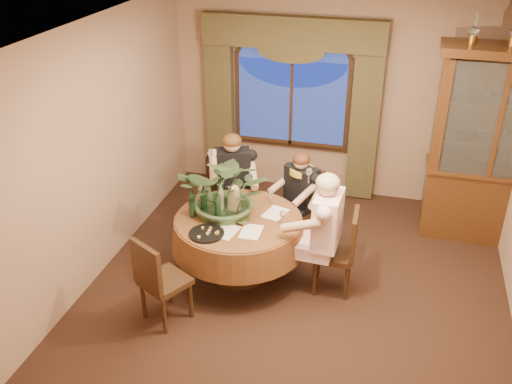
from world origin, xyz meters
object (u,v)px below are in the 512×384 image
(chair_front_left, at_px, (165,279))
(wine_bottle_0, at_px, (204,200))
(wine_bottle_2, at_px, (220,192))
(stoneware_vase, at_px, (234,199))
(chair_right, at_px, (334,251))
(olive_bowl, at_px, (243,221))
(wine_bottle_4, at_px, (192,203))
(wine_bottle_1, at_px, (201,195))
(person_scarf, at_px, (301,199))
(person_back, at_px, (233,185))
(chair_back_right, at_px, (299,207))
(wine_bottle_5, at_px, (218,207))
(dining_table, at_px, (239,247))
(oil_lamp_left, at_px, (474,28))
(centerpiece_plant, at_px, (227,160))
(chair_back, at_px, (225,197))
(person_pink, at_px, (326,236))
(china_cabinet, at_px, (491,148))
(wine_bottle_3, at_px, (221,199))

(chair_front_left, distance_m, wine_bottle_0, 1.02)
(wine_bottle_2, bearing_deg, stoneware_vase, -26.91)
(chair_right, height_order, wine_bottle_2, wine_bottle_2)
(chair_right, height_order, olive_bowl, chair_right)
(stoneware_vase, bearing_deg, wine_bottle_4, -149.75)
(wine_bottle_1, bearing_deg, olive_bowl, -20.69)
(person_scarf, height_order, wine_bottle_1, person_scarf)
(person_back, relative_size, olive_bowl, 9.11)
(chair_back_right, height_order, wine_bottle_5, wine_bottle_5)
(person_back, distance_m, person_scarf, 0.86)
(wine_bottle_5, bearing_deg, chair_right, 5.62)
(dining_table, height_order, oil_lamp_left, oil_lamp_left)
(chair_right, xyz_separation_m, centerpiece_plant, (-1.20, 0.07, 0.90))
(chair_back_right, relative_size, chair_back, 1.00)
(wine_bottle_4, bearing_deg, centerpiece_plant, 29.18)
(wine_bottle_1, relative_size, wine_bottle_4, 1.00)
(person_pink, height_order, wine_bottle_0, person_pink)
(chair_back_right, height_order, stoneware_vase, stoneware_vase)
(chair_back_right, bearing_deg, china_cabinet, -131.54)
(chair_right, relative_size, person_back, 0.70)
(chair_back_right, xyz_separation_m, wine_bottle_2, (-0.78, -0.65, 0.44))
(chair_right, bearing_deg, dining_table, 90.00)
(chair_right, distance_m, wine_bottle_2, 1.42)
(dining_table, bearing_deg, olive_bowl, -46.69)
(wine_bottle_5, bearing_deg, oil_lamp_left, 35.19)
(person_pink, relative_size, wine_bottle_0, 4.34)
(china_cabinet, xyz_separation_m, wine_bottle_1, (-3.12, -1.51, -0.29))
(stoneware_vase, bearing_deg, olive_bowl, -53.21)
(wine_bottle_1, relative_size, wine_bottle_5, 1.00)
(wine_bottle_3, bearing_deg, centerpiece_plant, 16.51)
(oil_lamp_left, height_order, person_scarf, oil_lamp_left)
(person_pink, xyz_separation_m, wine_bottle_2, (-1.25, 0.28, 0.20))
(wine_bottle_0, bearing_deg, chair_front_left, -96.24)
(olive_bowl, bearing_deg, wine_bottle_3, 151.91)
(wine_bottle_1, bearing_deg, wine_bottle_5, -38.59)
(chair_back_right, height_order, person_scarf, person_scarf)
(olive_bowl, xyz_separation_m, wine_bottle_0, (-0.48, 0.10, 0.14))
(chair_back, bearing_deg, wine_bottle_0, 66.68)
(chair_right, relative_size, wine_bottle_1, 2.91)
(chair_back_right, bearing_deg, wine_bottle_0, 73.49)
(dining_table, relative_size, chair_front_left, 1.55)
(chair_back_right, relative_size, centerpiece_plant, 0.86)
(chair_right, bearing_deg, person_back, 57.26)
(wine_bottle_1, bearing_deg, dining_table, -14.49)
(stoneware_vase, bearing_deg, dining_table, -57.87)
(chair_right, distance_m, olive_bowl, 1.02)
(person_pink, xyz_separation_m, olive_bowl, (-0.90, -0.04, 0.06))
(china_cabinet, relative_size, wine_bottle_0, 7.29)
(china_cabinet, bearing_deg, wine_bottle_5, -148.97)
(chair_front_left, xyz_separation_m, wine_bottle_1, (0.03, 1.02, 0.44))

